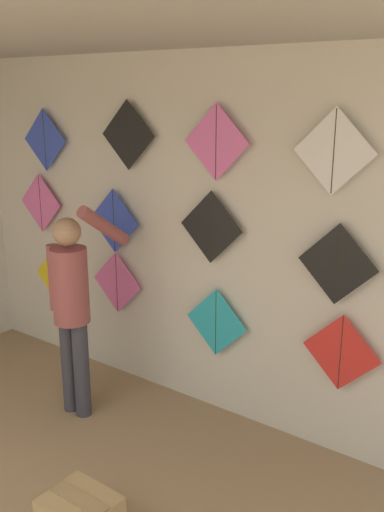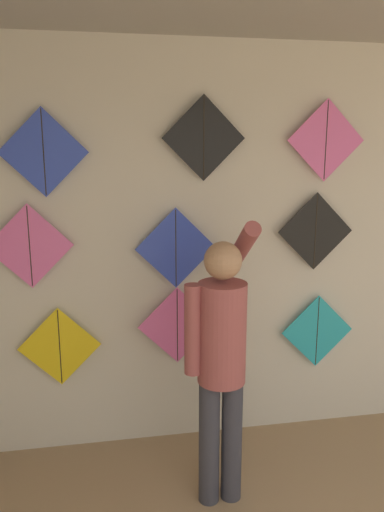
# 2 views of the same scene
# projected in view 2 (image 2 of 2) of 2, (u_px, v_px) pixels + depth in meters

# --- Properties ---
(back_panel) EXTENTS (5.27, 0.06, 2.80)m
(back_panel) POSITION_uv_depth(u_px,v_px,m) (253.00, 249.00, 3.57)
(back_panel) COLOR beige
(back_panel) RESTS_ON ground
(shopkeeper) EXTENTS (0.44, 0.60, 1.72)m
(shopkeeper) POSITION_uv_depth(u_px,v_px,m) (221.00, 351.00, 2.87)
(shopkeeper) COLOR #383842
(shopkeeper) RESTS_ON ground
(kite_0) EXTENTS (0.55, 0.01, 0.55)m
(kite_0) POSITION_uv_depth(u_px,v_px,m) (60.00, 347.00, 3.38)
(kite_0) COLOR yellow
(kite_1) EXTENTS (0.55, 0.01, 0.55)m
(kite_1) POSITION_uv_depth(u_px,v_px,m) (177.00, 325.00, 3.49)
(kite_1) COLOR pink
(kite_2) EXTENTS (0.55, 0.01, 0.55)m
(kite_2) POSITION_uv_depth(u_px,v_px,m) (317.00, 331.00, 3.70)
(kite_2) COLOR #28B2C6
(kite_4) EXTENTS (0.55, 0.01, 0.55)m
(kite_4) POSITION_uv_depth(u_px,v_px,m) (30.00, 246.00, 3.20)
(kite_4) COLOR pink
(kite_5) EXTENTS (0.55, 0.01, 0.55)m
(kite_5) POSITION_uv_depth(u_px,v_px,m) (176.00, 248.00, 3.37)
(kite_5) COLOR blue
(kite_6) EXTENTS (0.55, 0.01, 0.55)m
(kite_6) POSITION_uv_depth(u_px,v_px,m) (315.00, 231.00, 3.53)
(kite_6) COLOR black
(kite_8) EXTENTS (0.55, 0.01, 0.55)m
(kite_8) POSITION_uv_depth(u_px,v_px,m) (44.00, 152.00, 3.09)
(kite_8) COLOR blue
(kite_9) EXTENTS (0.55, 0.01, 0.55)m
(kite_9) POSITION_uv_depth(u_px,v_px,m) (204.00, 138.00, 3.24)
(kite_9) COLOR black
(kite_10) EXTENTS (0.55, 0.01, 0.55)m
(kite_10) POSITION_uv_depth(u_px,v_px,m) (326.00, 140.00, 3.39)
(kite_10) COLOR pink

